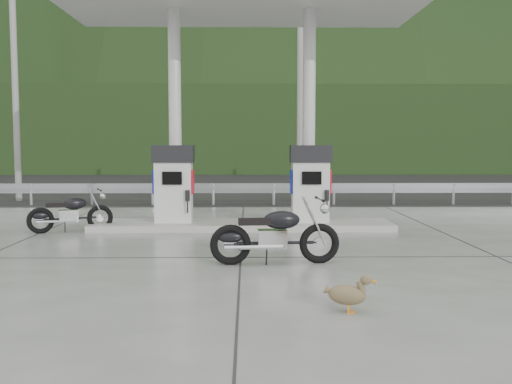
{
  "coord_description": "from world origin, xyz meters",
  "views": [
    {
      "loc": [
        0.11,
        -10.8,
        1.98
      ],
      "look_at": [
        0.3,
        1.0,
        1.0
      ],
      "focal_mm": 40.0,
      "sensor_mm": 36.0,
      "label": 1
    }
  ],
  "objects_px": {
    "gas_pump_right": "(310,184)",
    "duck": "(347,295)",
    "gas_pump_left": "(174,184)",
    "motorcycle_left": "(71,213)",
    "motorcycle_right": "(275,235)"
  },
  "relations": [
    {
      "from": "gas_pump_right",
      "to": "duck",
      "type": "height_order",
      "value": "gas_pump_right"
    },
    {
      "from": "motorcycle_left",
      "to": "duck",
      "type": "relative_size",
      "value": 3.19
    },
    {
      "from": "gas_pump_left",
      "to": "gas_pump_right",
      "type": "distance_m",
      "value": 3.2
    },
    {
      "from": "gas_pump_left",
      "to": "duck",
      "type": "xyz_separation_m",
      "value": [
        2.88,
        -6.77,
        -0.85
      ]
    },
    {
      "from": "motorcycle_left",
      "to": "motorcycle_right",
      "type": "xyz_separation_m",
      "value": [
        4.45,
        -3.57,
        0.06
      ]
    },
    {
      "from": "gas_pump_right",
      "to": "gas_pump_left",
      "type": "bearing_deg",
      "value": 180.0
    },
    {
      "from": "motorcycle_left",
      "to": "motorcycle_right",
      "type": "relative_size",
      "value": 0.87
    },
    {
      "from": "gas_pump_right",
      "to": "duck",
      "type": "bearing_deg",
      "value": -92.69
    },
    {
      "from": "gas_pump_right",
      "to": "duck",
      "type": "relative_size",
      "value": 3.29
    },
    {
      "from": "motorcycle_left",
      "to": "motorcycle_right",
      "type": "bearing_deg",
      "value": -60.45
    },
    {
      "from": "gas_pump_right",
      "to": "duck",
      "type": "xyz_separation_m",
      "value": [
        -0.32,
        -6.77,
        -0.85
      ]
    },
    {
      "from": "gas_pump_left",
      "to": "duck",
      "type": "bearing_deg",
      "value": -66.93
    },
    {
      "from": "gas_pump_right",
      "to": "duck",
      "type": "distance_m",
      "value": 6.83
    },
    {
      "from": "gas_pump_left",
      "to": "motorcycle_left",
      "type": "xyz_separation_m",
      "value": [
        -2.27,
        -0.47,
        -0.64
      ]
    },
    {
      "from": "gas_pump_left",
      "to": "motorcycle_left",
      "type": "height_order",
      "value": "gas_pump_left"
    }
  ]
}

